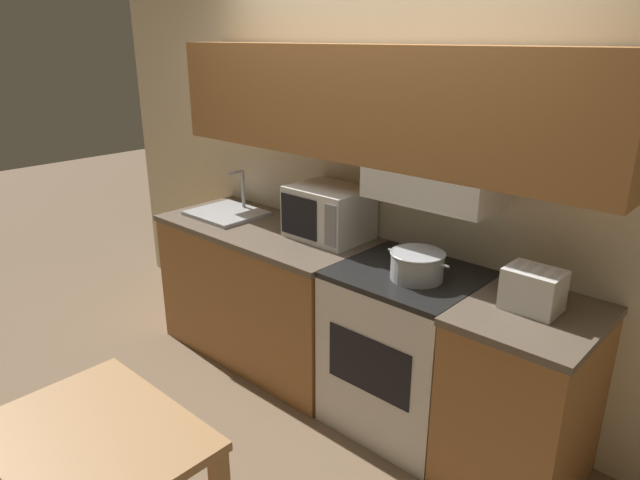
{
  "coord_description": "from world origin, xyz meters",
  "views": [
    {
      "loc": [
        1.95,
        -2.66,
        2.08
      ],
      "look_at": [
        0.05,
        -0.59,
        1.07
      ],
      "focal_mm": 32.0,
      "sensor_mm": 36.0,
      "label": 1
    }
  ],
  "objects_px": {
    "sink_basin": "(227,212)",
    "dining_table": "(98,466)",
    "stove_range": "(405,349)",
    "microwave": "(329,212)",
    "toaster": "(533,289)",
    "cooking_pot": "(417,265)"
  },
  "relations": [
    {
      "from": "stove_range",
      "to": "cooking_pot",
      "type": "height_order",
      "value": "cooking_pot"
    },
    {
      "from": "toaster",
      "to": "cooking_pot",
      "type": "bearing_deg",
      "value": -174.06
    },
    {
      "from": "stove_range",
      "to": "microwave",
      "type": "xyz_separation_m",
      "value": [
        -0.68,
        0.13,
        0.61
      ]
    },
    {
      "from": "stove_range",
      "to": "toaster",
      "type": "xyz_separation_m",
      "value": [
        0.64,
        0.01,
        0.55
      ]
    },
    {
      "from": "sink_basin",
      "to": "dining_table",
      "type": "xyz_separation_m",
      "value": [
        1.28,
        -1.64,
        -0.33
      ]
    },
    {
      "from": "stove_range",
      "to": "cooking_pot",
      "type": "bearing_deg",
      "value": -32.28
    },
    {
      "from": "sink_basin",
      "to": "cooking_pot",
      "type": "bearing_deg",
      "value": -1.46
    },
    {
      "from": "stove_range",
      "to": "sink_basin",
      "type": "relative_size",
      "value": 1.95
    },
    {
      "from": "dining_table",
      "to": "cooking_pot",
      "type": "bearing_deg",
      "value": 79.76
    },
    {
      "from": "stove_range",
      "to": "toaster",
      "type": "relative_size",
      "value": 3.58
    },
    {
      "from": "sink_basin",
      "to": "dining_table",
      "type": "height_order",
      "value": "sink_basin"
    },
    {
      "from": "microwave",
      "to": "sink_basin",
      "type": "relative_size",
      "value": 0.98
    },
    {
      "from": "microwave",
      "to": "dining_table",
      "type": "distance_m",
      "value": 1.89
    },
    {
      "from": "microwave",
      "to": "sink_basin",
      "type": "height_order",
      "value": "microwave"
    },
    {
      "from": "stove_range",
      "to": "microwave",
      "type": "relative_size",
      "value": 1.98
    },
    {
      "from": "stove_range",
      "to": "cooking_pot",
      "type": "xyz_separation_m",
      "value": [
        0.07,
        -0.05,
        0.53
      ]
    },
    {
      "from": "sink_basin",
      "to": "dining_table",
      "type": "bearing_deg",
      "value": -52.08
    },
    {
      "from": "microwave",
      "to": "toaster",
      "type": "relative_size",
      "value": 1.81
    },
    {
      "from": "cooking_pot",
      "to": "microwave",
      "type": "bearing_deg",
      "value": 166.93
    },
    {
      "from": "cooking_pot",
      "to": "toaster",
      "type": "distance_m",
      "value": 0.57
    },
    {
      "from": "stove_range",
      "to": "sink_basin",
      "type": "distance_m",
      "value": 1.57
    },
    {
      "from": "cooking_pot",
      "to": "microwave",
      "type": "height_order",
      "value": "microwave"
    }
  ]
}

